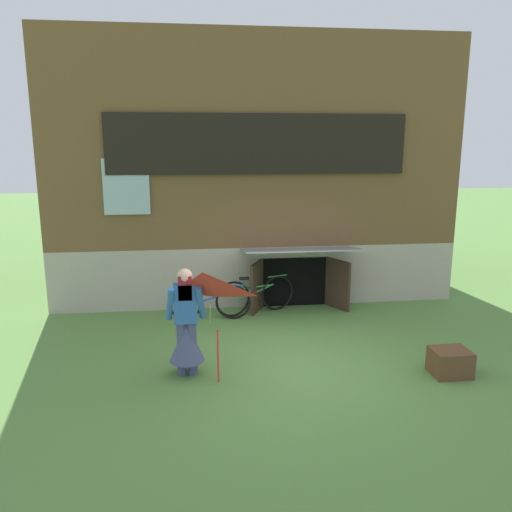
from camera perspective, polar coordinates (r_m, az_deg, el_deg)
ground_plane at (r=8.28m, az=2.90°, el=-12.04°), size 60.00×60.00×0.00m
log_house at (r=12.94m, az=-1.12°, el=9.72°), size 8.65×6.00×5.62m
person at (r=7.77m, az=-7.75°, el=-8.28°), size 0.61×0.53×1.65m
kite at (r=7.04m, az=-5.88°, el=-5.12°), size 1.08×1.09×1.60m
bicycle_green at (r=10.51m, az=-0.07°, el=-4.38°), size 1.67×0.60×0.79m
bicycle_blue at (r=10.21m, az=-5.27°, el=-5.05°), size 1.65×0.22×0.75m
wooden_crate at (r=8.41m, az=20.77°, el=-10.99°), size 0.56×0.47×0.40m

